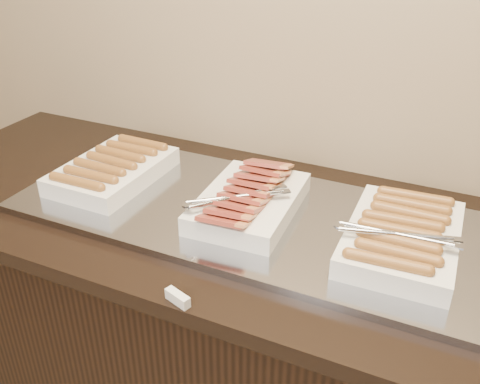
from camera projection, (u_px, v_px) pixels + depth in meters
name	position (u px, v px, depth m)	size (l,w,h in m)	color
counter	(242.00, 344.00, 1.59)	(2.06, 0.76, 0.90)	black
warming_tray	(246.00, 214.00, 1.37)	(1.20, 0.50, 0.02)	#9699A4
dish_left	(113.00, 170.00, 1.50)	(0.23, 0.34, 0.07)	silver
dish_center	(248.00, 200.00, 1.34)	(0.25, 0.37, 0.09)	silver
dish_right	(402.00, 236.00, 1.20)	(0.27, 0.37, 0.08)	silver
label_holder	(178.00, 298.00, 1.08)	(0.06, 0.02, 0.02)	silver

